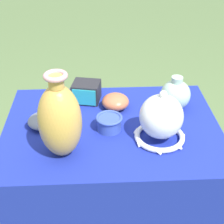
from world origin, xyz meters
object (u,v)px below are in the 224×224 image
vase_dome_bell (161,120)px  bowl_shallow_slate (44,121)px  vase_tall_bulbous (60,120)px  jar_round_celadon (175,94)px  bowl_shallow_terracotta (115,102)px  mosaic_tile_box (86,92)px  cup_wide_cobalt (109,123)px

vase_dome_bell → bowl_shallow_slate: (-0.47, 0.12, -0.07)m
vase_tall_bulbous → jar_round_celadon: (0.48, 0.30, -0.08)m
bowl_shallow_slate → jar_round_celadon: (0.58, 0.11, 0.05)m
bowl_shallow_slate → bowl_shallow_terracotta: bearing=21.4°
mosaic_tile_box → bowl_shallow_terracotta: (0.13, -0.08, -0.01)m
vase_tall_bulbous → mosaic_tile_box: vase_tall_bulbous is taller
vase_tall_bulbous → vase_dome_bell: bearing=10.4°
bowl_shallow_terracotta → mosaic_tile_box: bearing=149.8°
vase_tall_bulbous → bowl_shallow_slate: bearing=116.1°
mosaic_tile_box → cup_wide_cobalt: bearing=-56.9°
jar_round_celadon → bowl_shallow_terracotta: bearing=177.6°
vase_tall_bulbous → jar_round_celadon: vase_tall_bulbous is taller
bowl_shallow_terracotta → jar_round_celadon: size_ratio=0.78×
vase_dome_bell → mosaic_tile_box: vase_dome_bell is taller
vase_tall_bulbous → bowl_shallow_terracotta: (0.22, 0.31, -0.12)m
bowl_shallow_terracotta → jar_round_celadon: (0.27, -0.01, 0.04)m
mosaic_tile_box → cup_wide_cobalt: 0.26m
vase_tall_bulbous → bowl_shallow_terracotta: 0.39m
vase_dome_bell → cup_wide_cobalt: size_ratio=1.98×
mosaic_tile_box → jar_round_celadon: jar_round_celadon is taller
vase_tall_bulbous → jar_round_celadon: 0.57m
jar_round_celadon → vase_tall_bulbous: bearing=-148.6°
vase_dome_bell → cup_wide_cobalt: vase_dome_bell is taller
vase_dome_bell → bowl_shallow_slate: 0.49m
bowl_shallow_terracotta → jar_round_celadon: jar_round_celadon is taller
vase_tall_bulbous → bowl_shallow_slate: size_ratio=2.47×
bowl_shallow_slate → mosaic_tile_box: bearing=48.2°
mosaic_tile_box → cup_wide_cobalt: (0.10, -0.24, -0.01)m
vase_dome_bell → bowl_shallow_terracotta: bearing=124.3°
vase_tall_bulbous → cup_wide_cobalt: size_ratio=3.01×
vase_dome_bell → mosaic_tile_box: 0.43m
vase_tall_bulbous → vase_dome_bell: 0.39m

